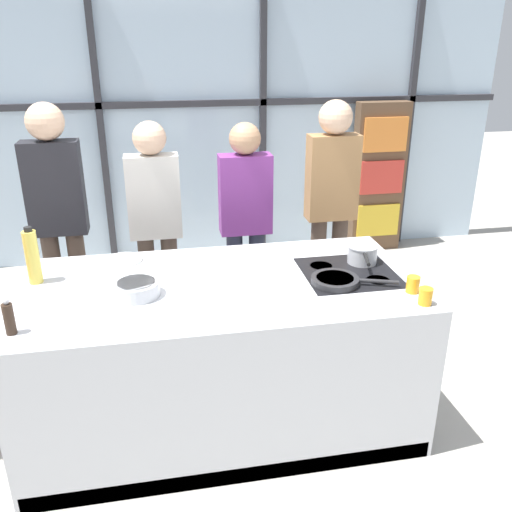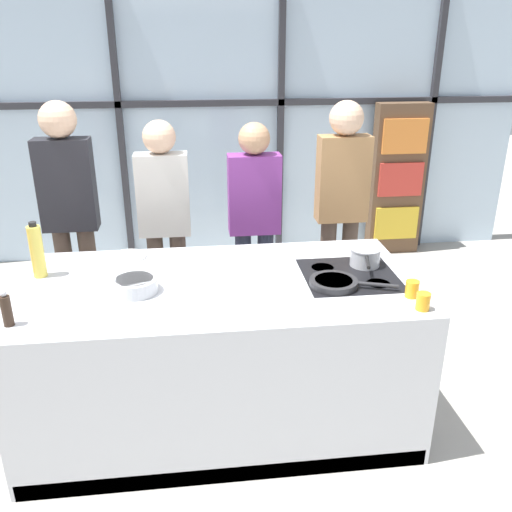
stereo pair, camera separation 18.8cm
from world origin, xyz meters
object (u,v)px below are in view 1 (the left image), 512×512
(oil_bottle, at_px, (32,257))
(juice_glass_near, at_px, (425,296))
(juice_glass_far, at_px, (413,284))
(spectator_center_left, at_px, (155,218))
(frying_pan, at_px, (336,280))
(pepper_grinder, at_px, (9,318))
(spectator_center_right, at_px, (245,216))
(spectator_far_right, at_px, (331,198))
(white_plate, at_px, (124,260))
(spectator_far_left, at_px, (58,211))
(mixing_bowl, at_px, (136,288))
(saucepan, at_px, (362,254))

(oil_bottle, bearing_deg, juice_glass_near, -17.94)
(juice_glass_near, distance_m, juice_glass_far, 0.14)
(spectator_center_left, bearing_deg, frying_pan, 128.70)
(oil_bottle, distance_m, pepper_grinder, 0.56)
(spectator_center_right, xyz_separation_m, spectator_far_right, (0.65, 0.00, 0.10))
(spectator_center_right, relative_size, white_plate, 7.18)
(spectator_far_left, height_order, mixing_bowl, spectator_far_left)
(spectator_far_left, relative_size, juice_glass_far, 19.92)
(oil_bottle, bearing_deg, white_plate, 25.41)
(spectator_far_left, xyz_separation_m, white_plate, (0.45, -0.64, -0.13))
(juice_glass_far, bearing_deg, mixing_bowl, 170.82)
(spectator_far_left, xyz_separation_m, spectator_center_left, (0.65, 0.00, -0.09))
(oil_bottle, bearing_deg, frying_pan, -11.31)
(spectator_center_right, relative_size, oil_bottle, 5.00)
(white_plate, relative_size, juice_glass_far, 2.52)
(saucepan, relative_size, juice_glass_far, 3.70)
(spectator_center_left, bearing_deg, spectator_far_right, 180.00)
(frying_pan, relative_size, saucepan, 1.40)
(white_plate, bearing_deg, spectator_far_left, 124.85)
(juice_glass_near, height_order, juice_glass_far, same)
(spectator_far_right, height_order, white_plate, spectator_far_right)
(saucepan, height_order, pepper_grinder, pepper_grinder)
(mixing_bowl, height_order, oil_bottle, oil_bottle)
(spectator_center_left, height_order, spectator_center_right, spectator_center_left)
(mixing_bowl, height_order, juice_glass_near, juice_glass_near)
(saucepan, xyz_separation_m, mixing_bowl, (-1.30, -0.19, -0.02))
(juice_glass_near, bearing_deg, frying_pan, 138.69)
(mixing_bowl, bearing_deg, spectator_center_left, 84.16)
(saucepan, distance_m, mixing_bowl, 1.32)
(frying_pan, xyz_separation_m, saucepan, (0.24, 0.25, 0.04))
(spectator_far_right, bearing_deg, spectator_far_left, 0.00)
(spectator_center_left, bearing_deg, spectator_far_left, 0.00)
(spectator_far_right, relative_size, oil_bottle, 5.43)
(pepper_grinder, height_order, juice_glass_far, pepper_grinder)
(spectator_far_left, xyz_separation_m, spectator_far_right, (1.94, -0.00, -0.02))
(spectator_far_left, relative_size, spectator_far_right, 1.01)
(saucepan, bearing_deg, juice_glass_near, -78.37)
(frying_pan, bearing_deg, oil_bottle, 168.69)
(mixing_bowl, bearing_deg, juice_glass_near, -14.59)
(spectator_far_left, bearing_deg, juice_glass_near, 142.54)
(spectator_center_left, distance_m, white_plate, 0.67)
(spectator_center_left, bearing_deg, white_plate, 72.80)
(spectator_center_right, xyz_separation_m, frying_pan, (0.30, -1.18, -0.01))
(saucepan, height_order, mixing_bowl, saucepan)
(oil_bottle, xyz_separation_m, juice_glass_far, (1.96, -0.49, -0.11))
(spectator_center_right, bearing_deg, white_plate, 37.24)
(spectator_far_left, relative_size, spectator_center_right, 1.10)
(spectator_far_left, distance_m, oil_bottle, 0.86)
(frying_pan, distance_m, saucepan, 0.35)
(oil_bottle, bearing_deg, spectator_center_left, 52.70)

